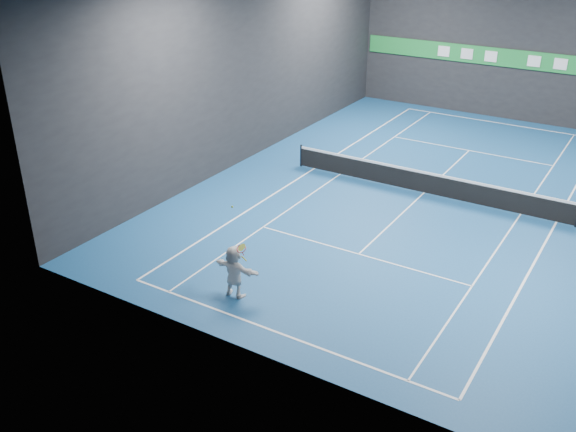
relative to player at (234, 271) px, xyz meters
The scene contains 18 objects.
ground 11.16m from the player, 78.76° to the left, with size 26.00×26.00×0.00m, color navy.
wall_back 24.29m from the player, 84.82° to the left, with size 18.00×0.10×9.00m, color black.
wall_front 4.71m from the player, 43.85° to the right, with size 18.00×0.10×9.00m, color black.
wall_left 13.38m from the player, 122.04° to the left, with size 0.10×26.00×9.00m, color black.
baseline_near 2.53m from the player, 24.18° to the right, with size 10.98×0.08×0.01m, color white.
baseline_far 22.93m from the player, 84.57° to the left, with size 10.98×0.08×0.01m, color white.
sideline_doubles_left 11.44m from the player, 106.92° to the left, with size 0.08×23.78×0.01m, color white.
sideline_doubles_right 13.36m from the player, 54.94° to the left, with size 0.08×23.78×0.01m, color white.
sideline_singles_left 11.12m from the player, 100.08° to the left, with size 0.06×23.78×0.01m, color white.
sideline_singles_right 12.62m from the player, 60.09° to the left, with size 0.06×23.78×0.01m, color white.
service_line_near 5.09m from the player, 64.34° to the left, with size 8.23×0.06×0.01m, color white.
service_line_far 17.47m from the player, 82.86° to the left, with size 8.23×0.06×0.01m, color white.
center_service_line 11.16m from the player, 78.76° to the left, with size 0.06×12.80×0.01m, color white.
player is the anchor object (origin of this frame).
tennis_ball 2.17m from the player, 120.60° to the left, with size 0.07×0.07×0.07m, color #B2CF22.
tennis_net 11.13m from the player, 78.76° to the left, with size 12.50×0.10×1.07m.
sponsor_banner 24.09m from the player, 84.80° to the left, with size 17.64×0.11×1.00m.
tennis_racket 0.88m from the player, ahead, with size 0.43×0.35×0.60m.
Camera 1 is at (8.40, -24.80, 11.15)m, focal length 40.00 mm.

